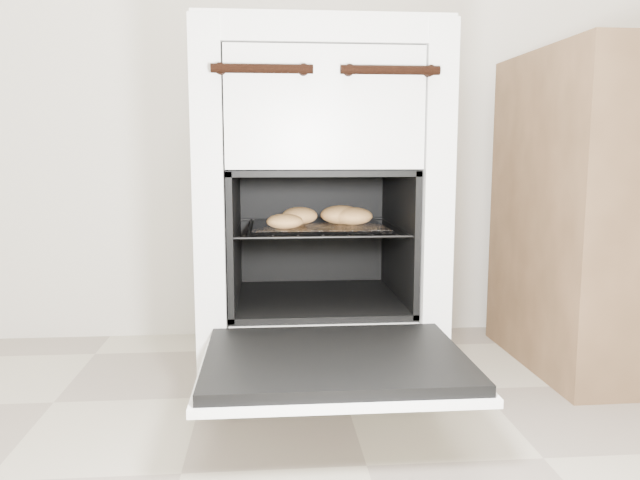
{
  "coord_description": "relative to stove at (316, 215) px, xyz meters",
  "views": [
    {
      "loc": [
        -0.17,
        -0.36,
        0.57
      ],
      "look_at": [
        -0.05,
        1.06,
        0.36
      ],
      "focal_mm": 35.0,
      "sensor_mm": 36.0,
      "label": 1
    }
  ],
  "objects": [
    {
      "name": "baked_rolls",
      "position": [
        0.02,
        -0.09,
        0.01
      ],
      "size": [
        0.28,
        0.19,
        0.04
      ],
      "color": "tan",
      "rests_on": "foil_sheet"
    },
    {
      "name": "foil_sheet",
      "position": [
        0.0,
        -0.08,
        -0.02
      ],
      "size": [
        0.31,
        0.27,
        0.01
      ],
      "primitive_type": "cube",
      "color": "white",
      "rests_on": "oven_rack"
    },
    {
      "name": "stove",
      "position": [
        0.0,
        0.0,
        0.0
      ],
      "size": [
        0.55,
        0.61,
        0.84
      ],
      "color": "white",
      "rests_on": "ground"
    },
    {
      "name": "oven_door",
      "position": [
        0.0,
        -0.46,
        -0.23
      ],
      "size": [
        0.49,
        0.38,
        0.03
      ],
      "color": "black",
      "rests_on": "stove"
    },
    {
      "name": "oven_rack",
      "position": [
        -0.0,
        -0.06,
        -0.02
      ],
      "size": [
        0.4,
        0.38,
        0.01
      ],
      "color": "black",
      "rests_on": "stove"
    }
  ]
}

